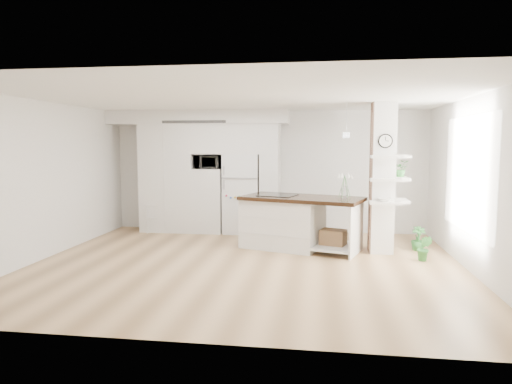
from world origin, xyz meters
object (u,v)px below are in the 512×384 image
kitchen_island (289,221)px  floor_plant_a (424,248)px  refrigerator (242,194)px  bookshelf (160,220)px

kitchen_island → floor_plant_a: size_ratio=5.51×
kitchen_island → floor_plant_a: (2.33, -0.69, -0.29)m
refrigerator → floor_plant_a: (3.47, -2.04, -0.66)m
bookshelf → floor_plant_a: bearing=-35.5°
kitchen_island → floor_plant_a: kitchen_island is taller
bookshelf → floor_plant_a: size_ratio=1.43×
refrigerator → bookshelf: size_ratio=2.80×
refrigerator → bookshelf: refrigerator is taller
refrigerator → kitchen_island: bearing=-49.9°
kitchen_island → bookshelf: (-2.98, 1.17, -0.24)m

